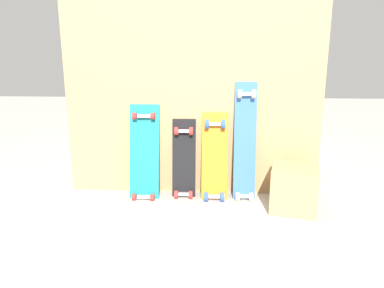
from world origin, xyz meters
TOP-DOWN VIEW (x-y plane):
  - ground_plane at (0.00, 0.00)m, footprint 12.00×12.00m
  - plywood_wall_panel at (0.00, 0.07)m, footprint 1.95×0.04m
  - skateboard_teal at (-0.37, -0.04)m, footprint 0.23×0.22m
  - skateboard_black at (-0.07, -0.02)m, footprint 0.18×0.17m
  - skateboard_orange at (0.17, -0.04)m, footprint 0.20×0.22m
  - skateboard_blue at (0.40, -0.03)m, footprint 0.16×0.19m
  - wooden_crate at (0.73, -0.25)m, footprint 0.38×0.38m

SIDE VIEW (x-z plane):
  - ground_plane at x=0.00m, z-range 0.00..0.00m
  - wooden_crate at x=0.73m, z-range 0.00..0.31m
  - skateboard_black at x=-0.07m, z-range -0.07..0.60m
  - skateboard_orange at x=0.17m, z-range -0.06..0.65m
  - skateboard_teal at x=-0.37m, z-range -0.07..0.71m
  - skateboard_blue at x=0.40m, z-range -0.06..0.88m
  - plywood_wall_panel at x=0.00m, z-range 0.00..1.45m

